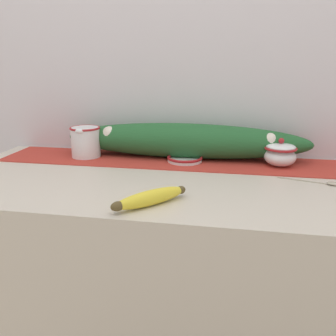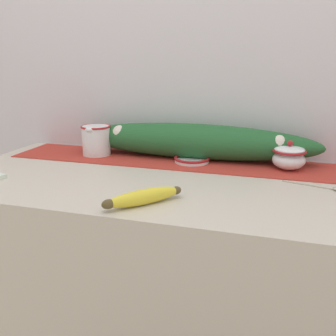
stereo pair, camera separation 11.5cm
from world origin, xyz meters
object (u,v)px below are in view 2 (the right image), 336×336
cream_pitcher (96,139)px  spoon (334,189)px  small_dish (192,159)px  banana (143,197)px  sugar_bowl (289,157)px

cream_pitcher → spoon: bearing=-11.9°
small_dish → banana: size_ratio=0.70×
banana → spoon: size_ratio=1.03×
cream_pitcher → spoon: (0.87, -0.18, -0.06)m
cream_pitcher → banana: size_ratio=0.72×
small_dish → spoon: 0.51m
sugar_bowl → spoon: sugar_bowl is taller
small_dish → spoon: small_dish is taller
banana → cream_pitcher: bearing=129.0°
banana → spoon: 0.57m
small_dish → spoon: size_ratio=0.72×
cream_pitcher → small_dish: cream_pitcher is taller
cream_pitcher → banana: bearing=-51.0°
small_dish → cream_pitcher: bearing=179.3°
cream_pitcher → sugar_bowl: bearing=-0.1°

